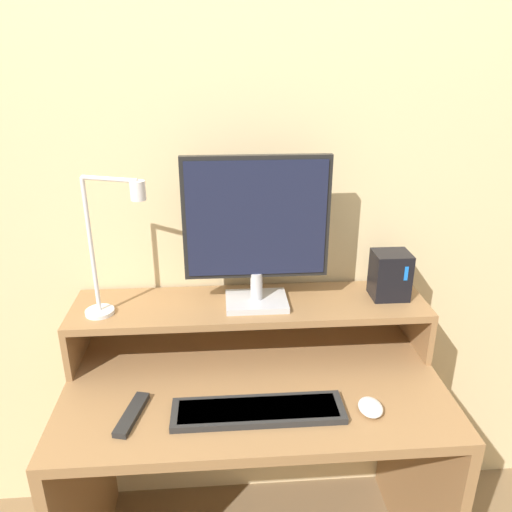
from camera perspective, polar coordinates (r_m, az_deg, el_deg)
The scene contains 9 objects.
wall_back at distance 1.55m, azimuth -1.10°, elevation 9.79°, with size 6.00×0.05×2.50m.
desk at distance 1.61m, azimuth -0.19°, elevation -20.26°, with size 1.08×0.58×0.71m.
monitor_shelf at distance 1.54m, azimuth -0.65°, elevation -6.20°, with size 1.08×0.25×0.17m.
monitor at distance 1.42m, azimuth 0.05°, elevation 3.20°, with size 0.42×0.14×0.45m.
desk_lamp at distance 1.41m, azimuth -16.32°, elevation 0.95°, with size 0.21×0.11×0.41m.
router_dock at distance 1.58m, azimuth 15.06°, elevation -2.10°, with size 0.11×0.10×0.15m.
keyboard at distance 1.36m, azimuth 0.42°, elevation -17.25°, with size 0.45×0.12×0.02m.
mouse at distance 1.39m, azimuth 12.95°, elevation -16.50°, with size 0.06×0.08×0.03m.
remote_control at distance 1.39m, azimuth -14.01°, elevation -17.15°, with size 0.07×0.17×0.02m.
Camera 1 is at (-0.08, -0.89, 1.58)m, focal length 35.00 mm.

